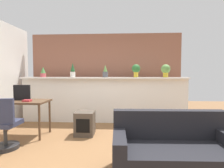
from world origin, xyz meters
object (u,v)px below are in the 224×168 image
(potted_plant_4, at_px, (166,70))
(side_cube_shelf, at_px, (85,123))
(tv_monitor, at_px, (22,92))
(book_on_desk, at_px, (27,101))
(potted_plant_3, at_px, (136,69))
(office_chair, at_px, (4,128))
(desk, at_px, (21,105))
(potted_plant_2, at_px, (105,72))
(potted_plant_1, at_px, (73,71))
(couch, at_px, (174,154))
(potted_plant_0, at_px, (43,72))

(potted_plant_4, xyz_separation_m, side_cube_shelf, (-1.93, -0.99, -1.17))
(tv_monitor, bearing_deg, book_on_desk, -42.45)
(potted_plant_3, height_order, office_chair, potted_plant_3)
(potted_plant_4, bearing_deg, office_chair, -149.65)
(desk, bearing_deg, potted_plant_3, 24.46)
(potted_plant_4, height_order, side_cube_shelf, potted_plant_4)
(potted_plant_2, height_order, potted_plant_4, potted_plant_4)
(potted_plant_1, xyz_separation_m, book_on_desk, (-0.61, -1.22, -0.62))
(potted_plant_3, bearing_deg, potted_plant_1, -178.79)
(side_cube_shelf, height_order, couch, couch)
(potted_plant_0, height_order, potted_plant_1, potted_plant_1)
(potted_plant_2, bearing_deg, couch, -65.57)
(tv_monitor, bearing_deg, potted_plant_0, 90.07)
(office_chair, bearing_deg, desk, 97.89)
(potted_plant_1, bearing_deg, tv_monitor, -129.23)
(office_chair, relative_size, book_on_desk, 5.98)
(potted_plant_1, height_order, book_on_desk, potted_plant_1)
(potted_plant_1, height_order, tv_monitor, potted_plant_1)
(potted_plant_0, xyz_separation_m, potted_plant_1, (0.83, -0.04, 0.03))
(potted_plant_3, xyz_separation_m, potted_plant_4, (0.77, -0.01, -0.01))
(potted_plant_2, relative_size, desk, 0.30)
(book_on_desk, bearing_deg, potted_plant_0, 100.09)
(tv_monitor, height_order, book_on_desk, tv_monitor)
(desk, height_order, couch, couch)
(potted_plant_4, bearing_deg, tv_monitor, -162.47)
(potted_plant_3, height_order, desk, potted_plant_3)
(potted_plant_4, height_order, office_chair, potted_plant_4)
(office_chair, height_order, side_cube_shelf, office_chair)
(potted_plant_3, bearing_deg, tv_monitor, -157.33)
(potted_plant_2, distance_m, desk, 2.13)
(couch, bearing_deg, potted_plant_0, 138.79)
(potted_plant_4, xyz_separation_m, book_on_desk, (-3.06, -1.24, -0.65))
(potted_plant_2, xyz_separation_m, tv_monitor, (-1.70, -1.05, -0.45))
(couch, bearing_deg, potted_plant_4, 79.38)
(potted_plant_0, xyz_separation_m, side_cube_shelf, (1.35, -1.01, -1.11))
(tv_monitor, distance_m, book_on_desk, 0.33)
(potted_plant_0, bearing_deg, potted_plant_3, -0.10)
(potted_plant_2, height_order, couch, potted_plant_2)
(side_cube_shelf, bearing_deg, desk, -174.49)
(potted_plant_4, xyz_separation_m, desk, (-3.25, -1.12, -0.75))
(desk, bearing_deg, side_cube_shelf, 5.51)
(potted_plant_1, xyz_separation_m, tv_monitor, (-0.83, -1.01, -0.47))
(potted_plant_0, relative_size, office_chair, 0.31)
(potted_plant_2, bearing_deg, side_cube_shelf, -109.14)
(side_cube_shelf, bearing_deg, potted_plant_1, 118.47)
(desk, bearing_deg, potted_plant_4, 18.95)
(potted_plant_2, xyz_separation_m, office_chair, (-1.57, -1.86, -0.98))
(desk, relative_size, office_chair, 1.21)
(couch, bearing_deg, desk, 154.41)
(potted_plant_1, xyz_separation_m, side_cube_shelf, (0.52, -0.97, -1.14))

